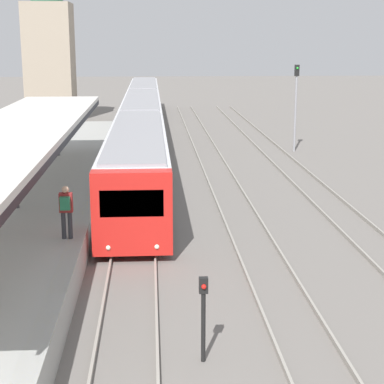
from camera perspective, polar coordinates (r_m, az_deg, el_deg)
platform_canopy at (r=23.80m, az=-15.57°, el=5.09°), size 4.00×27.32×2.89m
person_on_platform at (r=19.98m, az=-11.14°, el=-1.40°), size 0.40×0.40×1.66m
train_near at (r=45.35m, az=-4.48°, el=6.62°), size 2.61×50.77×3.11m
signal_post_near at (r=14.36m, az=1.02°, el=-10.47°), size 0.20×0.21×2.00m
signal_mast_far at (r=41.62m, az=9.22°, el=8.24°), size 0.28×0.29×5.52m
distant_domed_building at (r=58.93m, az=-12.56°, el=12.07°), size 4.07×4.07×12.61m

